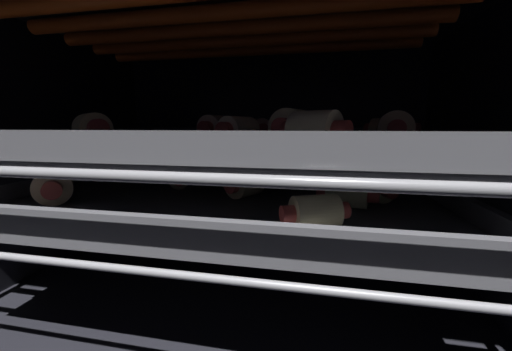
# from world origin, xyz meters

# --- Properties ---
(ground_plane) EXTENTS (0.57, 0.46, 0.01)m
(ground_plane) POSITION_xyz_m (0.00, 0.00, -0.01)
(ground_plane) COLOR black
(oven_wall_back) EXTENTS (0.57, 0.01, 0.33)m
(oven_wall_back) POSITION_xyz_m (0.00, 0.22, 0.16)
(oven_wall_back) COLOR black
(oven_wall_back) RESTS_ON ground_plane
(oven_wall_left) EXTENTS (0.01, 0.43, 0.33)m
(oven_wall_left) POSITION_xyz_m (-0.28, 0.00, 0.16)
(oven_wall_left) COLOR black
(oven_wall_left) RESTS_ON ground_plane
(oven_wall_right) EXTENTS (0.01, 0.43, 0.33)m
(oven_wall_right) POSITION_xyz_m (0.28, 0.00, 0.16)
(oven_wall_right) COLOR black
(oven_wall_right) RESTS_ON ground_plane
(oven_ceiling) EXTENTS (0.57, 0.46, 0.01)m
(oven_ceiling) POSITION_xyz_m (0.00, 0.00, 0.33)
(oven_ceiling) COLOR black
(heating_element) EXTENTS (0.44, 0.21, 0.02)m
(heating_element) POSITION_xyz_m (0.00, -0.00, 0.30)
(heating_element) COLOR #F25919
(oven_rack_lower) EXTENTS (0.52, 0.43, 0.01)m
(oven_rack_lower) POSITION_xyz_m (0.00, -0.00, 0.11)
(oven_rack_lower) COLOR slate
(baking_tray_lower) EXTENTS (0.44, 0.35, 0.03)m
(baking_tray_lower) POSITION_xyz_m (0.00, 0.00, 0.12)
(baking_tray_lower) COLOR #4C4C51
(baking_tray_lower) RESTS_ON oven_rack_lower
(pig_in_blanket_lower_0) EXTENTS (0.04, 0.05, 0.03)m
(pig_in_blanket_lower_0) POSITION_xyz_m (0.02, -0.04, 0.14)
(pig_in_blanket_lower_0) COLOR beige
(pig_in_blanket_lower_0) RESTS_ON baking_tray_lower
(pig_in_blanket_lower_1) EXTENTS (0.04, 0.06, 0.02)m
(pig_in_blanket_lower_1) POSITION_xyz_m (-0.07, -0.01, 0.13)
(pig_in_blanket_lower_1) COLOR beige
(pig_in_blanket_lower_1) RESTS_ON baking_tray_lower
(pig_in_blanket_lower_2) EXTENTS (0.04, 0.05, 0.03)m
(pig_in_blanket_lower_2) POSITION_xyz_m (0.00, 0.13, 0.14)
(pig_in_blanket_lower_2) COLOR beige
(pig_in_blanket_lower_2) RESTS_ON baking_tray_lower
(pig_in_blanket_lower_3) EXTENTS (0.05, 0.05, 0.03)m
(pig_in_blanket_lower_3) POSITION_xyz_m (-0.16, -0.10, 0.14)
(pig_in_blanket_lower_3) COLOR beige
(pig_in_blanket_lower_3) RESTS_ON baking_tray_lower
(pig_in_blanket_lower_4) EXTENTS (0.06, 0.04, 0.03)m
(pig_in_blanket_lower_4) POSITION_xyz_m (-0.05, 0.11, 0.14)
(pig_in_blanket_lower_4) COLOR beige
(pig_in_blanket_lower_4) RESTS_ON baking_tray_lower
(pig_in_blanket_lower_5) EXTENTS (0.05, 0.04, 0.03)m
(pig_in_blanket_lower_5) POSITION_xyz_m (-0.17, 0.06, 0.14)
(pig_in_blanket_lower_5) COLOR beige
(pig_in_blanket_lower_5) RESTS_ON baking_tray_lower
(pig_in_blanket_lower_6) EXTENTS (0.03, 0.06, 0.03)m
(pig_in_blanket_lower_6) POSITION_xyz_m (-0.18, 0.02, 0.14)
(pig_in_blanket_lower_6) COLOR beige
(pig_in_blanket_lower_6) RESTS_ON baking_tray_lower
(pig_in_blanket_lower_7) EXTENTS (0.05, 0.04, 0.03)m
(pig_in_blanket_lower_7) POSITION_xyz_m (0.09, -0.13, 0.14)
(pig_in_blanket_lower_7) COLOR beige
(pig_in_blanket_lower_7) RESTS_ON baking_tray_lower
(pig_in_blanket_lower_8) EXTENTS (0.04, 0.05, 0.03)m
(pig_in_blanket_lower_8) POSITION_xyz_m (0.15, -0.03, 0.14)
(pig_in_blanket_lower_8) COLOR beige
(pig_in_blanket_lower_8) RESTS_ON baking_tray_lower
(pig_in_blanket_lower_9) EXTENTS (0.06, 0.03, 0.02)m
(pig_in_blanket_lower_9) POSITION_xyz_m (0.12, -0.06, 0.13)
(pig_in_blanket_lower_9) COLOR beige
(pig_in_blanket_lower_9) RESTS_ON baking_tray_lower
(pig_in_blanket_lower_10) EXTENTS (0.04, 0.04, 0.03)m
(pig_in_blanket_lower_10) POSITION_xyz_m (0.13, 0.08, 0.14)
(pig_in_blanket_lower_10) COLOR beige
(pig_in_blanket_lower_10) RESTS_ON baking_tray_lower
(oven_rack_upper) EXTENTS (0.52, 0.43, 0.01)m
(oven_rack_upper) POSITION_xyz_m (0.00, 0.00, 0.17)
(oven_rack_upper) COLOR slate
(baking_tray_upper) EXTENTS (0.44, 0.35, 0.02)m
(baking_tray_upper) POSITION_xyz_m (0.00, 0.00, 0.18)
(baking_tray_upper) COLOR #4C4C51
(baking_tray_upper) RESTS_ON oven_rack_upper
(pig_in_blanket_upper_0) EXTENTS (0.05, 0.04, 0.03)m
(pig_in_blanket_upper_0) POSITION_xyz_m (0.09, -0.13, 0.19)
(pig_in_blanket_upper_0) COLOR beige
(pig_in_blanket_upper_0) RESTS_ON baking_tray_upper
(pig_in_blanket_upper_1) EXTENTS (0.03, 0.06, 0.03)m
(pig_in_blanket_upper_1) POSITION_xyz_m (-0.02, -0.02, 0.19)
(pig_in_blanket_upper_1) COLOR beige
(pig_in_blanket_upper_1) RESTS_ON baking_tray_upper
(pig_in_blanket_upper_2) EXTENTS (0.04, 0.06, 0.03)m
(pig_in_blanket_upper_2) POSITION_xyz_m (0.07, -0.09, 0.20)
(pig_in_blanket_upper_2) COLOR beige
(pig_in_blanket_upper_2) RESTS_ON baking_tray_upper
(pig_in_blanket_upper_3) EXTENTS (0.04, 0.05, 0.03)m
(pig_in_blanket_upper_3) POSITION_xyz_m (0.01, 0.07, 0.19)
(pig_in_blanket_upper_3) COLOR beige
(pig_in_blanket_upper_3) RESTS_ON baking_tray_upper
(pig_in_blanket_upper_4) EXTENTS (0.03, 0.05, 0.03)m
(pig_in_blanket_upper_4) POSITION_xyz_m (0.11, 0.09, 0.19)
(pig_in_blanket_upper_4) COLOR beige
(pig_in_blanket_upper_4) RESTS_ON baking_tray_upper
(pig_in_blanket_upper_5) EXTENTS (0.03, 0.05, 0.03)m
(pig_in_blanket_upper_5) POSITION_xyz_m (0.16, -0.05, 0.20)
(pig_in_blanket_upper_5) COLOR beige
(pig_in_blanket_upper_5) RESTS_ON baking_tray_upper
(pig_in_blanket_upper_6) EXTENTS (0.04, 0.05, 0.03)m
(pig_in_blanket_upper_6) POSITION_xyz_m (0.02, -0.08, 0.19)
(pig_in_blanket_upper_6) COLOR beige
(pig_in_blanket_upper_6) RESTS_ON baking_tray_upper
(pig_in_blanket_upper_7) EXTENTS (0.05, 0.05, 0.03)m
(pig_in_blanket_upper_7) POSITION_xyz_m (-0.12, -0.09, 0.19)
(pig_in_blanket_upper_7) COLOR beige
(pig_in_blanket_upper_7) RESTS_ON baking_tray_upper
(pig_in_blanket_upper_8) EXTENTS (0.05, 0.04, 0.03)m
(pig_in_blanket_upper_8) POSITION_xyz_m (0.17, -0.00, 0.19)
(pig_in_blanket_upper_8) COLOR beige
(pig_in_blanket_upper_8) RESTS_ON baking_tray_upper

